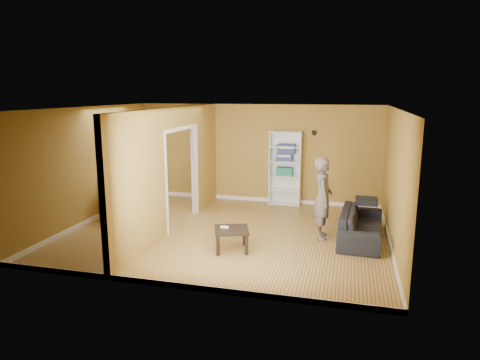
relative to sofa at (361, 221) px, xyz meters
name	(u,v)px	position (x,y,z in m)	size (l,w,h in m)	color
room_shell	(228,172)	(-2.70, -0.25, 0.91)	(6.50, 6.50, 6.50)	#B38C44
partition	(174,169)	(-3.90, -0.25, 0.91)	(0.22, 5.50, 2.60)	olive
wall_speaker	(314,133)	(-1.20, 2.44, 1.51)	(0.10, 0.10, 0.10)	black
sofa	(361,221)	(0.00, 0.00, 0.00)	(0.87, 2.03, 0.77)	black
person	(323,191)	(-0.77, -0.12, 0.59)	(0.56, 0.71, 1.95)	slate
bookshelf	(286,168)	(-1.89, 2.35, 0.58)	(0.81, 0.36, 1.93)	white
paper_box_teal	(285,171)	(-1.91, 2.30, 0.50)	(0.40, 0.26, 0.21)	#15877C
paper_box_navy_b	(284,157)	(-1.92, 2.30, 0.88)	(0.41, 0.27, 0.21)	navy
paper_box_navy_c	(287,148)	(-1.87, 2.30, 1.12)	(0.45, 0.29, 0.23)	navy
coffee_table	(232,232)	(-2.35, -1.24, -0.03)	(0.63, 0.63, 0.42)	black
game_controller	(224,227)	(-2.50, -1.21, 0.04)	(0.15, 0.04, 0.03)	white
dining_table	(128,192)	(-5.23, 0.13, 0.24)	(1.13, 0.75, 0.70)	#EDB179
chair_left	(99,198)	(-6.02, 0.16, 0.05)	(0.40, 0.40, 0.88)	tan
chair_near	(120,206)	(-5.11, -0.45, 0.08)	(0.43, 0.43, 0.93)	tan
chair_far	(144,194)	(-5.17, 0.78, 0.05)	(0.40, 0.40, 0.87)	tan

